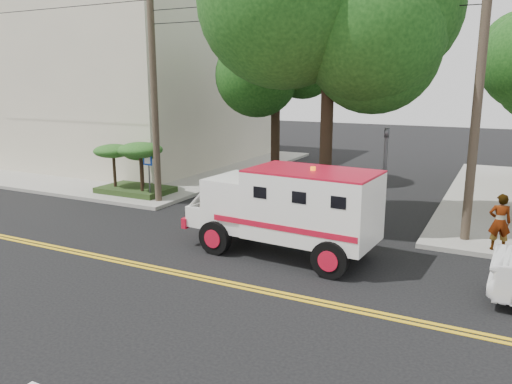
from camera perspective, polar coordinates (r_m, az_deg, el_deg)
The scene contains 12 objects.
ground at distance 13.53m, azimuth -7.76°, elevation -9.42°, with size 100.00×100.00×0.00m, color black.
sidewalk_nw at distance 31.92m, azimuth -14.05°, elevation 3.24°, with size 17.00×17.00×0.15m, color gray.
building_left at distance 33.99m, azimuth -15.45°, elevation 12.31°, with size 16.00×14.00×10.00m, color beige.
utility_pole_left at distance 20.72m, azimuth -11.57°, elevation 10.82°, with size 0.28×0.28×9.00m, color #382D23.
utility_pole_right at distance 16.50m, azimuth 24.01°, elevation 9.63°, with size 0.28×0.28×9.00m, color #382D23.
tree_main at distance 17.44m, azimuth 9.57°, elevation 19.52°, with size 6.08×5.70×9.85m.
tree_left at distance 24.19m, azimuth 2.78°, elevation 14.18°, with size 4.48×4.20×7.70m.
traffic_signal at distance 16.48m, azimuth 14.49°, elevation 2.34°, with size 0.15×0.18×3.60m.
accessibility_sign at distance 21.54m, azimuth -12.18°, elevation 2.46°, with size 0.45×0.10×2.02m.
palm_planter at distance 22.62m, azimuth -13.94°, elevation 3.57°, with size 3.52×2.63×2.36m.
armored_truck at distance 14.51m, azimuth 3.75°, elevation -1.63°, with size 5.87×2.65×2.61m.
pedestrian_a at distance 16.28m, azimuth 26.08°, elevation -3.11°, with size 0.62×0.41×1.70m, color gray.
Camera 1 is at (7.23, -10.27, 5.03)m, focal length 35.00 mm.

